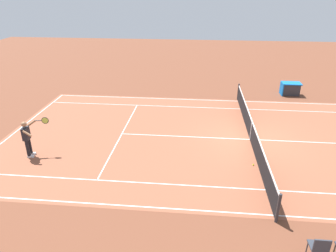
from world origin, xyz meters
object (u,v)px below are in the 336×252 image
(tennis_ball, at_px, (253,165))
(equipment_cart_tarped, at_px, (290,89))
(spectator_chair_6, at_px, (319,247))
(tennis_player_near, at_px, (27,137))
(tennis_net, at_px, (251,130))

(tennis_ball, xyz_separation_m, equipment_cart_tarped, (-3.85, -9.59, 0.40))
(tennis_ball, height_order, spectator_chair_6, spectator_chair_6)
(tennis_ball, bearing_deg, equipment_cart_tarped, -111.87)
(tennis_player_near, distance_m, equipment_cart_tarped, 16.67)
(tennis_ball, distance_m, equipment_cart_tarped, 10.34)
(equipment_cart_tarped, bearing_deg, tennis_player_near, 35.75)
(tennis_ball, xyz_separation_m, spectator_chair_6, (-0.95, 4.87, 0.49))
(tennis_ball, relative_size, equipment_cart_tarped, 0.05)
(tennis_net, xyz_separation_m, spectator_chair_6, (-0.74, 7.28, 0.03))
(tennis_net, xyz_separation_m, tennis_ball, (0.20, 2.41, -0.46))
(tennis_net, relative_size, tennis_ball, 177.27)
(tennis_net, distance_m, equipment_cart_tarped, 8.05)
(tennis_player_near, relative_size, tennis_ball, 25.71)
(spectator_chair_6, bearing_deg, equipment_cart_tarped, -101.35)
(tennis_player_near, height_order, spectator_chair_6, tennis_player_near)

